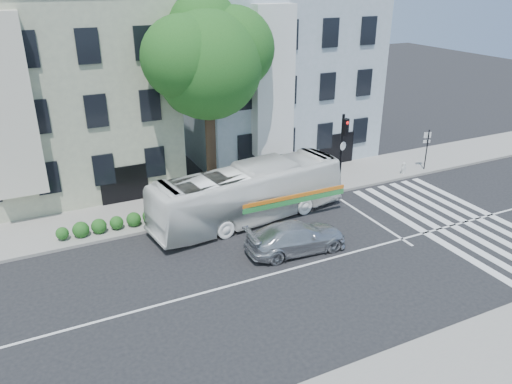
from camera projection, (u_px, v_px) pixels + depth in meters
ground at (285, 271)px, 21.55m from camera, size 120.00×120.00×0.00m
sidewalk_far at (216, 200)px, 28.12m from camera, size 80.00×4.00×0.15m
building_left at (56, 92)px, 28.93m from camera, size 12.00×10.00×11.00m
building_right at (270, 73)px, 34.54m from camera, size 12.00×10.00×11.00m
street_tree at (207, 58)px, 25.66m from camera, size 7.30×5.90×11.10m
bus at (249, 193)px, 25.55m from camera, size 3.81×10.82×2.95m
sedan at (296, 237)px, 22.89m from camera, size 2.26×4.88×1.38m
hedge at (150, 216)px, 25.34m from camera, size 8.50×0.88×0.70m
traffic_signal at (343, 144)px, 28.02m from camera, size 0.48×0.55×4.72m
fire_hydrant at (403, 168)px, 31.60m from camera, size 0.43×0.29×0.76m
far_sign_pole at (427, 144)px, 31.89m from camera, size 0.46×0.23×2.63m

